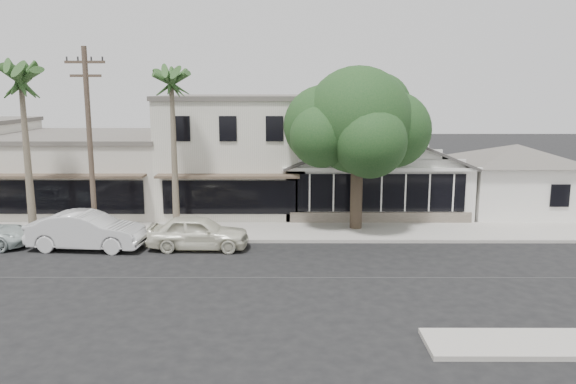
{
  "coord_description": "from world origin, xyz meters",
  "views": [
    {
      "loc": [
        0.18,
        -20.51,
        7.12
      ],
      "look_at": [
        0.1,
        6.0,
        2.24
      ],
      "focal_mm": 35.0,
      "sensor_mm": 36.0,
      "label": 1
    }
  ],
  "objects_px": {
    "car_1": "(87,231)",
    "shade_tree": "(356,123)",
    "utility_pole": "(90,140)",
    "car_0": "(198,232)"
  },
  "relations": [
    {
      "from": "utility_pole",
      "to": "car_0",
      "type": "distance_m",
      "value": 6.59
    },
    {
      "from": "utility_pole",
      "to": "shade_tree",
      "type": "height_order",
      "value": "utility_pole"
    },
    {
      "from": "car_0",
      "to": "shade_tree",
      "type": "bearing_deg",
      "value": -62.91
    },
    {
      "from": "car_1",
      "to": "shade_tree",
      "type": "height_order",
      "value": "shade_tree"
    },
    {
      "from": "car_0",
      "to": "utility_pole",
      "type": "bearing_deg",
      "value": 77.42
    },
    {
      "from": "car_1",
      "to": "shade_tree",
      "type": "relative_size",
      "value": 0.62
    },
    {
      "from": "utility_pole",
      "to": "shade_tree",
      "type": "distance_m",
      "value": 12.71
    },
    {
      "from": "car_1",
      "to": "shade_tree",
      "type": "distance_m",
      "value": 13.72
    },
    {
      "from": "shade_tree",
      "to": "utility_pole",
      "type": "bearing_deg",
      "value": -169.5
    },
    {
      "from": "utility_pole",
      "to": "car_1",
      "type": "distance_m",
      "value": 4.15
    }
  ]
}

